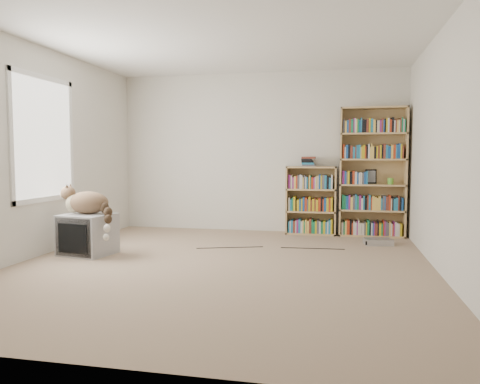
% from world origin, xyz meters
% --- Properties ---
extents(floor, '(4.50, 5.00, 0.01)m').
position_xyz_m(floor, '(0.00, 0.00, 0.00)').
color(floor, tan).
rests_on(floor, ground).
extents(wall_back, '(4.50, 0.02, 2.50)m').
position_xyz_m(wall_back, '(0.00, 2.50, 1.25)').
color(wall_back, beige).
rests_on(wall_back, floor).
extents(wall_front, '(4.50, 0.02, 2.50)m').
position_xyz_m(wall_front, '(0.00, -2.50, 1.25)').
color(wall_front, beige).
rests_on(wall_front, floor).
extents(wall_left, '(0.02, 5.00, 2.50)m').
position_xyz_m(wall_left, '(-2.25, 0.00, 1.25)').
color(wall_left, beige).
rests_on(wall_left, floor).
extents(wall_right, '(0.02, 5.00, 2.50)m').
position_xyz_m(wall_right, '(2.25, 0.00, 1.25)').
color(wall_right, beige).
rests_on(wall_right, floor).
extents(ceiling, '(4.50, 5.00, 0.02)m').
position_xyz_m(ceiling, '(0.00, 0.00, 2.50)').
color(ceiling, white).
rests_on(ceiling, wall_back).
extents(window, '(0.02, 1.22, 1.52)m').
position_xyz_m(window, '(-2.24, 0.20, 1.40)').
color(window, white).
rests_on(window, wall_left).
extents(crt_tv, '(0.65, 0.60, 0.49)m').
position_xyz_m(crt_tv, '(-1.73, 0.27, 0.24)').
color(crt_tv, '#99999C').
rests_on(crt_tv, floor).
extents(cat, '(0.78, 0.54, 0.60)m').
position_xyz_m(cat, '(-1.69, 0.28, 0.59)').
color(cat, '#321F14').
rests_on(cat, crt_tv).
extents(bookcase_tall, '(0.95, 0.30, 1.91)m').
position_xyz_m(bookcase_tall, '(1.72, 2.36, 0.90)').
color(bookcase_tall, tan).
rests_on(bookcase_tall, floor).
extents(bookcase_short, '(0.75, 0.30, 1.04)m').
position_xyz_m(bookcase_short, '(0.83, 2.36, 0.48)').
color(bookcase_short, tan).
rests_on(bookcase_short, floor).
extents(book_stack, '(0.21, 0.27, 0.15)m').
position_xyz_m(book_stack, '(0.77, 2.32, 1.11)').
color(book_stack, '#AD3117').
rests_on(book_stack, bookcase_short).
extents(green_mug, '(0.08, 0.08, 0.09)m').
position_xyz_m(green_mug, '(1.98, 2.34, 0.82)').
color(green_mug, '#61B834').
rests_on(green_mug, bookcase_tall).
extents(framed_print, '(0.16, 0.05, 0.22)m').
position_xyz_m(framed_print, '(1.71, 2.44, 0.89)').
color(framed_print, black).
rests_on(framed_print, bookcase_tall).
extents(dvd_player, '(0.40, 0.32, 0.08)m').
position_xyz_m(dvd_player, '(1.77, 1.65, 0.04)').
color(dvd_player, '#A9AAAE').
rests_on(dvd_player, floor).
extents(wall_outlet, '(0.01, 0.08, 0.13)m').
position_xyz_m(wall_outlet, '(-2.24, 0.61, 0.32)').
color(wall_outlet, silver).
rests_on(wall_outlet, wall_left).
extents(floor_cables, '(1.20, 0.70, 0.01)m').
position_xyz_m(floor_cables, '(0.35, 1.23, 0.00)').
color(floor_cables, black).
rests_on(floor_cables, floor).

